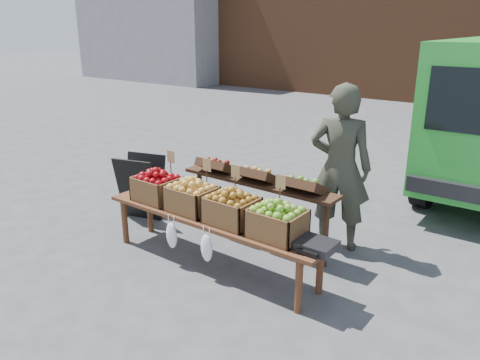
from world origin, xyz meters
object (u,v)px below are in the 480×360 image
Objects in this scene: crate_red_apples at (232,210)px; weighing_scale at (316,245)px; vendor at (340,168)px; chalkboard_sign at (141,187)px; back_table at (257,203)px; crate_green_apples at (277,224)px; display_bench at (212,241)px; crate_golden_apples at (157,189)px; crate_russet_pears at (192,199)px.

weighing_scale is at bearing 0.00° from crate_red_apples.
vendor is 2.20× the size of chalkboard_sign.
back_table is 1.05m from crate_green_apples.
display_bench is 7.94× the size of weighing_scale.
crate_green_apples is (-0.02, -1.26, -0.25)m from vendor.
crate_golden_apples is (-0.82, 0.00, 0.42)m from display_bench.
back_table reaches higher than weighing_scale.
crate_red_apples is at bearing 0.00° from display_bench.
crate_russet_pears and crate_green_apples have the same top height.
weighing_scale is at bearing 89.61° from vendor.
crate_red_apples and crate_green_apples have the same top height.
crate_golden_apples is 1.47× the size of weighing_scale.
crate_golden_apples is 1.00× the size of crate_red_apples.
display_bench is (-0.85, -1.26, -0.68)m from vendor.
vendor reaches higher than crate_red_apples.
crate_golden_apples is 0.55m from crate_russet_pears.
crate_golden_apples reaches higher than weighing_scale.
back_table is 0.78× the size of display_bench.
vendor is at bearing 1.80° from chalkboard_sign.
crate_russet_pears is at bearing -34.49° from chalkboard_sign.
chalkboard_sign is at bearing 164.80° from display_bench.
back_table is 4.20× the size of crate_red_apples.
vendor is at bearing 65.55° from crate_red_apples.
crate_golden_apples is 1.65m from crate_green_apples.
crate_golden_apples is (-1.67, -1.26, -0.25)m from vendor.
weighing_scale is (0.40, -1.26, -0.35)m from vendor.
chalkboard_sign is 1.98m from crate_red_apples.
crate_russet_pears is at bearing 0.00° from crate_golden_apples.
crate_green_apples is 0.44m from weighing_scale.
weighing_scale is (2.08, 0.00, -0.10)m from crate_golden_apples.
crate_green_apples is (0.55, 0.00, 0.00)m from crate_red_apples.
vendor is 0.92× the size of back_table.
back_table reaches higher than crate_red_apples.
back_table reaches higher than crate_green_apples.
back_table reaches higher than chalkboard_sign.
crate_red_apples is at bearing 0.00° from crate_golden_apples.
crate_golden_apples is 1.00× the size of crate_russet_pears.
vendor is 1.03m from back_table.
crate_golden_apples is at bearing 180.00° from crate_green_apples.
crate_russet_pears is 1.47× the size of weighing_scale.
crate_golden_apples and crate_green_apples have the same top height.
display_bench is 5.40× the size of crate_green_apples.
crate_red_apples is (-0.57, -1.26, -0.25)m from vendor.
crate_golden_apples is at bearing 18.83° from vendor.
crate_red_apples is (0.19, -0.72, 0.19)m from back_table.
chalkboard_sign is at bearing -170.84° from back_table.
crate_red_apples is at bearing 0.00° from crate_russet_pears.
weighing_scale is (0.43, 0.00, -0.10)m from crate_green_apples.
back_table is at bearing -7.24° from chalkboard_sign.
crate_russet_pears is (0.55, 0.00, 0.00)m from crate_golden_apples.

